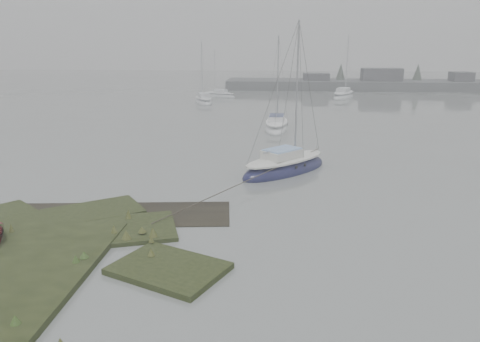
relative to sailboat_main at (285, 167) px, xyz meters
name	(u,v)px	position (x,y,z in m)	size (l,w,h in m)	color
ground	(235,120)	(-4.44, 18.01, -0.28)	(160.00, 160.00, 0.00)	slate
far_shoreline	(424,84)	(22.40, 49.91, 0.57)	(60.00, 8.00, 4.15)	#4C4F51
sailboat_main	(285,167)	(0.00, 0.00, 0.00)	(5.94, 6.12, 9.06)	#131539
sailboat_white	(276,127)	(-0.51, 13.47, -0.02)	(2.21, 6.02, 8.38)	silver
sailboat_far_a	(204,101)	(-9.46, 30.78, -0.03)	(3.54, 5.97, 8.00)	#B8BCC3
sailboat_far_b	(343,96)	(8.33, 37.55, -0.01)	(4.43, 6.54, 8.82)	silver
sailboat_far_c	(219,96)	(-8.34, 37.30, -0.07)	(5.07, 3.45, 6.84)	#9EA3A7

